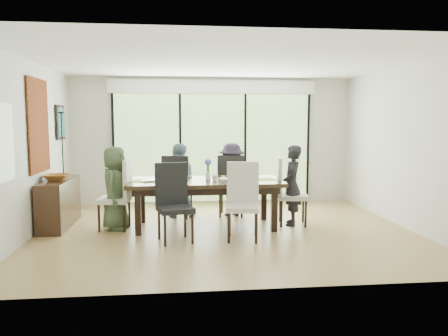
{
  "coord_description": "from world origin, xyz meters",
  "views": [
    {
      "loc": [
        -0.77,
        -6.89,
        1.77
      ],
      "look_at": [
        0.0,
        0.25,
        1.0
      ],
      "focal_mm": 35.0,
      "sensor_mm": 36.0,
      "label": 1
    }
  ],
  "objects": [
    {
      "name": "floor",
      "position": [
        0.0,
        0.0,
        -0.01
      ],
      "size": [
        6.0,
        5.0,
        0.01
      ],
      "primitive_type": "cube",
      "color": "olive",
      "rests_on": "ground"
    },
    {
      "name": "ceiling",
      "position": [
        0.0,
        0.0,
        2.71
      ],
      "size": [
        6.0,
        5.0,
        0.01
      ],
      "primitive_type": "cube",
      "color": "white",
      "rests_on": "wall_back"
    },
    {
      "name": "wall_back",
      "position": [
        0.0,
        2.51,
        1.35
      ],
      "size": [
        6.0,
        0.02,
        2.7
      ],
      "primitive_type": "cube",
      "color": "beige",
      "rests_on": "floor"
    },
    {
      "name": "wall_front",
      "position": [
        0.0,
        -2.51,
        1.35
      ],
      "size": [
        6.0,
        0.02,
        2.7
      ],
      "primitive_type": "cube",
      "color": "silver",
      "rests_on": "floor"
    },
    {
      "name": "wall_left",
      "position": [
        -3.01,
        0.0,
        1.35
      ],
      "size": [
        0.02,
        5.0,
        2.7
      ],
      "primitive_type": "cube",
      "color": "beige",
      "rests_on": "floor"
    },
    {
      "name": "wall_right",
      "position": [
        3.01,
        0.0,
        1.35
      ],
      "size": [
        0.02,
        5.0,
        2.7
      ],
      "primitive_type": "cube",
      "color": "beige",
      "rests_on": "floor"
    },
    {
      "name": "glass_doors",
      "position": [
        0.0,
        2.47,
        1.2
      ],
      "size": [
        4.2,
        0.02,
        2.3
      ],
      "primitive_type": "cube",
      "color": "#598C3F",
      "rests_on": "wall_back"
    },
    {
      "name": "blinds_header",
      "position": [
        0.0,
        2.46,
        2.5
      ],
      "size": [
        4.4,
        0.06,
        0.28
      ],
      "primitive_type": "cube",
      "color": "white",
      "rests_on": "wall_back"
    },
    {
      "name": "mullion_a",
      "position": [
        -2.1,
        2.46,
        1.2
      ],
      "size": [
        0.05,
        0.04,
        2.3
      ],
      "primitive_type": "cube",
      "color": "black",
      "rests_on": "wall_back"
    },
    {
      "name": "mullion_b",
      "position": [
        -0.7,
        2.46,
        1.2
      ],
      "size": [
        0.05,
        0.04,
        2.3
      ],
      "primitive_type": "cube",
      "color": "black",
      "rests_on": "wall_back"
    },
    {
      "name": "mullion_c",
      "position": [
        0.7,
        2.46,
        1.2
      ],
      "size": [
        0.05,
        0.04,
        2.3
      ],
      "primitive_type": "cube",
      "color": "black",
      "rests_on": "wall_back"
    },
    {
      "name": "mullion_d",
      "position": [
        2.1,
        2.46,
        1.2
      ],
      "size": [
        0.05,
        0.04,
        2.3
      ],
      "primitive_type": "cube",
      "color": "black",
      "rests_on": "wall_back"
    },
    {
      "name": "deck",
      "position": [
        0.0,
        3.4,
        -0.05
      ],
      "size": [
        6.0,
        1.8,
        0.1
      ],
      "primitive_type": "cube",
      "color": "brown",
      "rests_on": "ground"
    },
    {
      "name": "rail_top",
      "position": [
        0.0,
        4.2,
        0.55
      ],
      "size": [
        6.0,
        0.08,
        0.06
      ],
      "primitive_type": "cube",
      "color": "brown",
      "rests_on": "deck"
    },
    {
      "name": "foliage_left",
      "position": [
        -1.8,
        5.2,
        1.44
      ],
      "size": [
        3.2,
        3.2,
        3.2
      ],
      "primitive_type": "sphere",
      "color": "#14380F",
      "rests_on": "ground"
    },
    {
      "name": "foliage_mid",
      "position": [
        0.4,
        5.8,
        1.8
      ],
      "size": [
        4.0,
        4.0,
        4.0
      ],
      "primitive_type": "sphere",
      "color": "#14380F",
      "rests_on": "ground"
    },
    {
      "name": "foliage_right",
      "position": [
        2.2,
        5.0,
        1.26
      ],
      "size": [
        2.8,
        2.8,
        2.8
      ],
      "primitive_type": "sphere",
      "color": "#14380F",
      "rests_on": "ground"
    },
    {
      "name": "foliage_far",
      "position": [
        -0.6,
        6.5,
        1.62
      ],
      "size": [
        3.6,
        3.6,
        3.6
      ],
      "primitive_type": "sphere",
      "color": "#14380F",
      "rests_on": "ground"
    },
    {
      "name": "table_top",
      "position": [
        -0.31,
        0.31,
        0.76
      ],
      "size": [
        2.54,
        1.17,
        0.06
      ],
      "primitive_type": "cube",
      "color": "black",
      "rests_on": "floor"
    },
    {
      "name": "table_apron",
      "position": [
        -0.31,
        0.31,
        0.67
      ],
      "size": [
        2.33,
        0.95,
        0.11
      ],
      "primitive_type": "cube",
      "color": "black",
      "rests_on": "floor"
    },
    {
      "name": "table_leg_fl",
      "position": [
        -1.39,
        -0.12,
        0.37
      ],
      "size": [
        0.1,
        0.1,
        0.73
      ],
      "primitive_type": "cube",
      "color": "black",
      "rests_on": "floor"
    },
    {
      "name": "table_leg_fr",
      "position": [
        0.77,
        -0.12,
        0.37
      ],
      "size": [
        0.1,
        0.1,
        0.73
      ],
      "primitive_type": "cube",
      "color": "black",
      "rests_on": "floor"
    },
    {
      "name": "table_leg_bl",
      "position": [
        -1.39,
        0.74,
        0.37
      ],
      "size": [
        0.1,
        0.1,
        0.73
      ],
      "primitive_type": "cube",
      "color": "black",
      "rests_on": "floor"
    },
    {
      "name": "table_leg_br",
      "position": [
        0.77,
        0.74,
        0.37
      ],
      "size": [
        0.1,
        0.1,
        0.73
      ],
      "primitive_type": "cube",
      "color": "black",
      "rests_on": "floor"
    },
    {
      "name": "chair_left_end",
      "position": [
        -1.81,
        0.31,
        0.58
      ],
      "size": [
        0.53,
        0.53,
        1.17
      ],
      "primitive_type": null,
      "rotation": [
        0.0,
        0.0,
        -1.67
      ],
      "color": "silver",
      "rests_on": "floor"
    },
    {
      "name": "chair_right_end",
      "position": [
        1.19,
        0.31,
        0.58
      ],
      "size": [
        0.57,
        0.57,
        1.17
      ],
      "primitive_type": null,
      "rotation": [
        0.0,
        0.0,
        1.39
      ],
      "color": "beige",
      "rests_on": "floor"
    },
    {
      "name": "chair_far_left",
      "position": [
        -0.76,
        1.16,
        0.58
      ],
      "size": [
        0.59,
        0.59,
        1.17
      ],
      "primitive_type": null,
      "rotation": [
        0.0,
        0.0,
        2.91
      ],
      "color": "black",
      "rests_on": "floor"
    },
    {
      "name": "chair_far_right",
      "position": [
        0.24,
        1.16,
        0.58
      ],
      "size": [
        0.57,
        0.57,
        1.17
      ],
      "primitive_type": null,
      "rotation": [
        0.0,
        0.0,
        2.95
      ],
      "color": "black",
      "rests_on": "floor"
    },
    {
      "name": "chair_near_left",
      "position": [
        -0.81,
        -0.56,
        0.58
      ],
      "size": [
        0.59,
        0.59,
        1.17
      ],
      "primitive_type": null,
      "rotation": [
        0.0,
        0.0,
        0.25
      ],
      "color": "black",
      "rests_on": "floor"
    },
    {
      "name": "chair_near_right",
      "position": [
        0.19,
        -0.56,
        0.58
      ],
      "size": [
        0.56,
        0.56,
        1.17
      ],
      "primitive_type": null,
      "rotation": [
        0.0,
        0.0,
        -0.15
      ],
      "color": "beige",
      "rests_on": "floor"
    },
    {
      "name": "person_left_end",
      "position": [
        -1.79,
        0.31,
        0.68
      ],
      "size": [
        0.48,
        0.68,
        1.37
      ],
      "primitive_type": "imported",
      "rotation": [
        0.0,
        0.0,
        1.44
      ],
      "color": "#3E4E34",
      "rests_on": "floor"
    },
    {
      "name": "person_right_end",
      "position": [
        1.17,
        0.31,
        0.68
      ],
      "size": [
        0.53,
        0.71,
        1.37
      ],
      "primitive_type": "imported",
      "rotation": [
        0.0,
        0.0,
        -1.79
      ],
      "color": "black",
      "rests_on": "floor"
    },
    {
      "name": "person_far_left",
      "position": [
        -0.76,
        1.14,
        0.68
      ],
      "size": [
        0.68,
        0.46,
        1.37
      ],
      "primitive_type": "imported",
      "rotation": [
        0.0,
        0.0,
        3.04
      ],
      "color": "slate",
      "rests_on": "floor"
    },
    {
      "name": "person_far_right",
      "position": [
        0.24,
        1.14,
        0.68
      ],
      "size": [
        0.7,
        0.51,
        1.37
      ],
      "primitive_type": "imported",
      "rotation": [
        0.0,
        0.0,
        3.33
      ],
      "color": "#231C2B",
      "rests_on": "floor"
    },
    {
      "name": "placemat_left",
      "position": [
        -1.26,
        0.31,
        0.8
      ],
      "size": [
        0.47,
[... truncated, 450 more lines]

